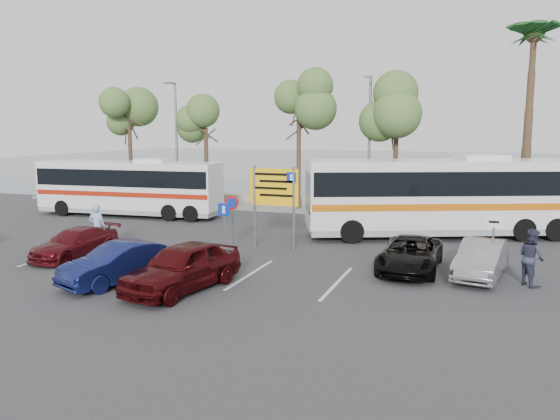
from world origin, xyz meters
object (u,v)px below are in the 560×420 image
(car_maroon, at_px, (75,243))
(pedestrian_far, at_px, (531,257))
(car_red, at_px, (182,267))
(suv_black, at_px, (410,254))
(car_silver_b, at_px, (481,259))
(pedestrian_near, at_px, (97,227))
(street_lamp_right, at_px, (369,138))
(coach_bus_right, at_px, (440,199))
(direction_sign, at_px, (274,193))
(street_lamp_left, at_px, (176,137))
(coach_bus_left, at_px, (129,189))
(car_blue, at_px, (120,263))

(car_maroon, relative_size, pedestrian_far, 2.09)
(car_red, relative_size, suv_black, 1.02)
(car_silver_b, height_order, pedestrian_near, pedestrian_near)
(street_lamp_right, relative_size, coach_bus_right, 0.63)
(street_lamp_right, bearing_deg, pedestrian_far, -57.42)
(direction_sign, relative_size, car_silver_b, 0.91)
(street_lamp_left, xyz_separation_m, car_silver_b, (19.46, -12.02, -3.95))
(coach_bus_right, bearing_deg, direction_sign, -141.41)
(direction_sign, distance_m, coach_bus_left, 12.49)
(street_lamp_left, height_order, pedestrian_near, street_lamp_left)
(street_lamp_left, xyz_separation_m, car_red, (10.40, -17.02, -3.82))
(street_lamp_left, distance_m, car_silver_b, 23.21)
(street_lamp_left, distance_m, pedestrian_near, 14.15)
(coach_bus_right, distance_m, car_blue, 15.26)
(coach_bus_right, xyz_separation_m, car_maroon, (-13.50, -9.47, -1.25))
(coach_bus_right, relative_size, car_maroon, 3.16)
(car_red, bearing_deg, car_silver_b, 39.67)
(street_lamp_left, height_order, car_red, street_lamp_left)
(car_maroon, relative_size, car_red, 0.88)
(direction_sign, relative_size, car_maroon, 0.89)
(coach_bus_left, bearing_deg, car_blue, -55.54)
(car_red, height_order, car_silver_b, car_red)
(pedestrian_near, bearing_deg, car_maroon, 80.88)
(coach_bus_right, bearing_deg, car_maroon, -144.96)
(coach_bus_left, height_order, pedestrian_near, coach_bus_left)
(car_blue, bearing_deg, pedestrian_near, 156.40)
(coach_bus_right, bearing_deg, coach_bus_left, 179.49)
(suv_black, xyz_separation_m, car_silver_b, (2.46, 0.00, 0.03))
(street_lamp_left, height_order, car_maroon, street_lamp_left)
(street_lamp_right, bearing_deg, car_red, -98.69)
(direction_sign, distance_m, car_maroon, 8.41)
(pedestrian_far, bearing_deg, coach_bus_left, 38.23)
(direction_sign, xyz_separation_m, pedestrian_near, (-7.09, -2.79, -1.44))
(street_lamp_left, height_order, car_silver_b, street_lamp_left)
(direction_sign, xyz_separation_m, pedestrian_far, (10.00, -2.20, -1.47))
(coach_bus_right, relative_size, car_silver_b, 3.23)
(car_silver_b, distance_m, pedestrian_near, 15.58)
(car_red, distance_m, pedestrian_far, 11.52)
(suv_black, height_order, pedestrian_near, pedestrian_near)
(car_blue, bearing_deg, pedestrian_far, 39.20)
(suv_black, relative_size, pedestrian_far, 2.31)
(street_lamp_left, xyz_separation_m, direction_sign, (11.00, -10.32, -2.17))
(street_lamp_right, distance_m, car_maroon, 17.62)
(street_lamp_right, distance_m, suv_black, 13.28)
(coach_bus_left, height_order, car_silver_b, coach_bus_left)
(car_silver_b, bearing_deg, direction_sign, 177.54)
(street_lamp_right, bearing_deg, car_silver_b, -61.76)
(car_silver_b, bearing_deg, suv_black, -171.10)
(car_red, distance_m, suv_black, 8.28)
(pedestrian_far, bearing_deg, car_maroon, 64.75)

